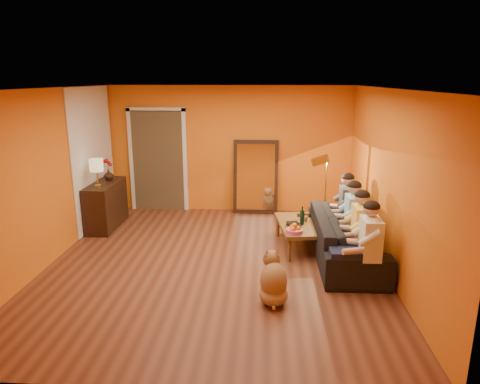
# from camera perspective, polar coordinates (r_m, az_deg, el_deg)

# --- Properties ---
(room_shell) EXTENTS (5.00, 5.50, 2.60)m
(room_shell) POSITION_cam_1_polar(r_m,az_deg,el_deg) (6.57, -3.12, 2.28)
(room_shell) COLOR brown
(room_shell) RESTS_ON ground
(white_accent) EXTENTS (0.02, 1.90, 2.58)m
(white_accent) POSITION_cam_1_polar(r_m,az_deg,el_deg) (8.51, -18.96, 4.42)
(white_accent) COLOR white
(white_accent) RESTS_ON wall_left
(doorway_recess) EXTENTS (1.06, 0.30, 2.10)m
(doorway_recess) POSITION_cam_1_polar(r_m,az_deg,el_deg) (9.26, -10.67, 4.21)
(doorway_recess) COLOR #3F2D19
(doorway_recess) RESTS_ON floor
(door_jamb_left) EXTENTS (0.08, 0.06, 2.20)m
(door_jamb_left) POSITION_cam_1_polar(r_m,az_deg,el_deg) (9.30, -14.26, 4.05)
(door_jamb_left) COLOR white
(door_jamb_left) RESTS_ON wall_back
(door_jamb_right) EXTENTS (0.08, 0.06, 2.20)m
(door_jamb_right) POSITION_cam_1_polar(r_m,az_deg,el_deg) (9.02, -7.32, 4.06)
(door_jamb_right) COLOR white
(door_jamb_right) RESTS_ON wall_back
(door_header) EXTENTS (1.22, 0.06, 0.08)m
(door_header) POSITION_cam_1_polar(r_m,az_deg,el_deg) (9.01, -11.18, 10.76)
(door_header) COLOR white
(door_header) RESTS_ON wall_back
(mirror_frame) EXTENTS (0.92, 0.27, 1.51)m
(mirror_frame) POSITION_cam_1_polar(r_m,az_deg,el_deg) (8.85, 2.11, 2.05)
(mirror_frame) COLOR black
(mirror_frame) RESTS_ON floor
(mirror_glass) EXTENTS (0.78, 0.21, 1.35)m
(mirror_glass) POSITION_cam_1_polar(r_m,az_deg,el_deg) (8.81, 2.10, 1.99)
(mirror_glass) COLOR white
(mirror_glass) RESTS_ON mirror_frame
(sideboard) EXTENTS (0.44, 1.18, 0.85)m
(sideboard) POSITION_cam_1_polar(r_m,az_deg,el_deg) (8.43, -17.42, -1.66)
(sideboard) COLOR black
(sideboard) RESTS_ON floor
(table_lamp) EXTENTS (0.24, 0.24, 0.51)m
(table_lamp) POSITION_cam_1_polar(r_m,az_deg,el_deg) (8.00, -18.54, 2.40)
(table_lamp) COLOR beige
(table_lamp) RESTS_ON sideboard
(sofa) EXTENTS (2.34, 0.92, 0.68)m
(sofa) POSITION_cam_1_polar(r_m,az_deg,el_deg) (6.88, 13.83, -5.87)
(sofa) COLOR black
(sofa) RESTS_ON floor
(coffee_table) EXTENTS (0.77, 1.29, 0.42)m
(coffee_table) POSITION_cam_1_polar(r_m,az_deg,el_deg) (7.20, 7.76, -5.74)
(coffee_table) COLOR brown
(coffee_table) RESTS_ON floor
(floor_lamp) EXTENTS (0.33, 0.28, 1.44)m
(floor_lamp) POSITION_cam_1_polar(r_m,az_deg,el_deg) (7.60, 11.30, -0.73)
(floor_lamp) COLOR gold
(floor_lamp) RESTS_ON floor
(dog) EXTENTS (0.54, 0.65, 0.66)m
(dog) POSITION_cam_1_polar(r_m,az_deg,el_deg) (5.46, 4.52, -11.27)
(dog) COLOR #9E7E47
(dog) RESTS_ON floor
(person_far_left) EXTENTS (0.70, 0.44, 1.22)m
(person_far_left) POSITION_cam_1_polar(r_m,az_deg,el_deg) (5.90, 16.94, -6.87)
(person_far_left) COLOR beige
(person_far_left) RESTS_ON sofa
(person_mid_left) EXTENTS (0.70, 0.44, 1.22)m
(person_mid_left) POSITION_cam_1_polar(r_m,az_deg,el_deg) (6.40, 15.83, -5.05)
(person_mid_left) COLOR #F2C550
(person_mid_left) RESTS_ON sofa
(person_mid_right) EXTENTS (0.70, 0.44, 1.22)m
(person_mid_right) POSITION_cam_1_polar(r_m,az_deg,el_deg) (6.91, 14.89, -3.50)
(person_mid_right) COLOR #84B2CD
(person_mid_right) RESTS_ON sofa
(person_far_right) EXTENTS (0.70, 0.44, 1.22)m
(person_far_right) POSITION_cam_1_polar(r_m,az_deg,el_deg) (7.43, 14.08, -2.16)
(person_far_right) COLOR #343338
(person_far_right) RESTS_ON sofa
(fruit_bowl) EXTENTS (0.26, 0.26, 0.16)m
(fruit_bowl) POSITION_cam_1_polar(r_m,az_deg,el_deg) (6.67, 7.26, -4.77)
(fruit_bowl) COLOR #DC4D76
(fruit_bowl) RESTS_ON coffee_table
(wine_bottle) EXTENTS (0.07, 0.07, 0.31)m
(wine_bottle) POSITION_cam_1_polar(r_m,az_deg,el_deg) (7.04, 8.30, -3.11)
(wine_bottle) COLOR black
(wine_bottle) RESTS_ON coffee_table
(tumbler) EXTENTS (0.11, 0.11, 0.08)m
(tumbler) POSITION_cam_1_polar(r_m,az_deg,el_deg) (7.24, 8.71, -3.55)
(tumbler) COLOR #B27F3F
(tumbler) RESTS_ON coffee_table
(laptop) EXTENTS (0.35, 0.23, 0.03)m
(laptop) POSITION_cam_1_polar(r_m,az_deg,el_deg) (7.47, 9.00, -3.20)
(laptop) COLOR black
(laptop) RESTS_ON coffee_table
(book_lower) EXTENTS (0.24, 0.28, 0.02)m
(book_lower) POSITION_cam_1_polar(r_m,az_deg,el_deg) (6.92, 6.45, -4.60)
(book_lower) COLOR black
(book_lower) RESTS_ON coffee_table
(book_mid) EXTENTS (0.19, 0.24, 0.02)m
(book_mid) POSITION_cam_1_polar(r_m,az_deg,el_deg) (6.93, 6.53, -4.42)
(book_mid) COLOR #AB1314
(book_mid) RESTS_ON book_lower
(book_upper) EXTENTS (0.25, 0.29, 0.02)m
(book_upper) POSITION_cam_1_polar(r_m,az_deg,el_deg) (6.90, 6.46, -4.31)
(book_upper) COLOR black
(book_upper) RESTS_ON book_mid
(vase) EXTENTS (0.19, 0.19, 0.20)m
(vase) POSITION_cam_1_polar(r_m,az_deg,el_deg) (8.53, -17.11, 2.20)
(vase) COLOR black
(vase) RESTS_ON sideboard
(flowers) EXTENTS (0.17, 0.17, 0.42)m
(flowers) POSITION_cam_1_polar(r_m,az_deg,el_deg) (8.49, -17.23, 3.71)
(flowers) COLOR #AB1314
(flowers) RESTS_ON vase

